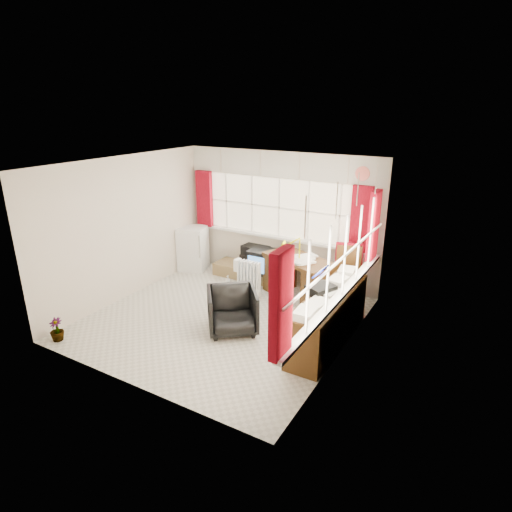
{
  "coord_description": "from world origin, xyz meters",
  "views": [
    {
      "loc": [
        3.59,
        -5.11,
        3.32
      ],
      "look_at": [
        0.31,
        0.55,
        0.98
      ],
      "focal_mm": 30.0,
      "sensor_mm": 36.0,
      "label": 1
    }
  ],
  "objects_px": {
    "desk_lamp": "(300,244)",
    "crt_tv": "(263,261)",
    "radiator": "(249,282)",
    "mini_fridge": "(193,248)",
    "credenza": "(328,317)",
    "task_chair": "(348,275)",
    "office_chair": "(232,311)",
    "tv_bench": "(248,272)",
    "desk": "(299,276)"
  },
  "relations": [
    {
      "from": "desk_lamp",
      "to": "crt_tv",
      "type": "bearing_deg",
      "value": 160.36
    },
    {
      "from": "radiator",
      "to": "mini_fridge",
      "type": "bearing_deg",
      "value": 161.77
    },
    {
      "from": "desk_lamp",
      "to": "mini_fridge",
      "type": "distance_m",
      "value": 2.65
    },
    {
      "from": "credenza",
      "to": "mini_fridge",
      "type": "bearing_deg",
      "value": 158.85
    },
    {
      "from": "task_chair",
      "to": "office_chair",
      "type": "relative_size",
      "value": 1.49
    },
    {
      "from": "tv_bench",
      "to": "mini_fridge",
      "type": "distance_m",
      "value": 1.3
    },
    {
      "from": "desk_lamp",
      "to": "tv_bench",
      "type": "distance_m",
      "value": 1.67
    },
    {
      "from": "desk",
      "to": "credenza",
      "type": "distance_m",
      "value": 1.55
    },
    {
      "from": "tv_bench",
      "to": "radiator",
      "type": "bearing_deg",
      "value": -57.73
    },
    {
      "from": "tv_bench",
      "to": "office_chair",
      "type": "bearing_deg",
      "value": -65.28
    },
    {
      "from": "radiator",
      "to": "mini_fridge",
      "type": "xyz_separation_m",
      "value": [
        -1.7,
        0.56,
        0.19
      ]
    },
    {
      "from": "office_chair",
      "to": "desk",
      "type": "bearing_deg",
      "value": 38.29
    },
    {
      "from": "task_chair",
      "to": "credenza",
      "type": "xyz_separation_m",
      "value": [
        0.15,
        -1.25,
        -0.2
      ]
    },
    {
      "from": "office_chair",
      "to": "mini_fridge",
      "type": "relative_size",
      "value": 0.82
    },
    {
      "from": "radiator",
      "to": "task_chair",
      "type": "bearing_deg",
      "value": 14.71
    },
    {
      "from": "desk",
      "to": "desk_lamp",
      "type": "xyz_separation_m",
      "value": [
        0.05,
        -0.12,
        0.63
      ]
    },
    {
      "from": "crt_tv",
      "to": "mini_fridge",
      "type": "height_order",
      "value": "mini_fridge"
    },
    {
      "from": "desk_lamp",
      "to": "mini_fridge",
      "type": "bearing_deg",
      "value": 173.13
    },
    {
      "from": "radiator",
      "to": "tv_bench",
      "type": "relative_size",
      "value": 0.47
    },
    {
      "from": "office_chair",
      "to": "mini_fridge",
      "type": "bearing_deg",
      "value": 101.36
    },
    {
      "from": "desk",
      "to": "task_chair",
      "type": "relative_size",
      "value": 1.3
    },
    {
      "from": "mini_fridge",
      "to": "task_chair",
      "type": "bearing_deg",
      "value": -2.01
    },
    {
      "from": "desk_lamp",
      "to": "tv_bench",
      "type": "relative_size",
      "value": 0.3
    },
    {
      "from": "desk_lamp",
      "to": "mini_fridge",
      "type": "height_order",
      "value": "desk_lamp"
    },
    {
      "from": "office_chair",
      "to": "tv_bench",
      "type": "relative_size",
      "value": 0.54
    },
    {
      "from": "task_chair",
      "to": "radiator",
      "type": "distance_m",
      "value": 1.77
    },
    {
      "from": "credenza",
      "to": "tv_bench",
      "type": "relative_size",
      "value": 1.43
    },
    {
      "from": "office_chair",
      "to": "radiator",
      "type": "distance_m",
      "value": 1.31
    },
    {
      "from": "task_chair",
      "to": "radiator",
      "type": "height_order",
      "value": "task_chair"
    },
    {
      "from": "desk",
      "to": "task_chair",
      "type": "xyz_separation_m",
      "value": [
        0.87,
        0.07,
        0.17
      ]
    },
    {
      "from": "radiator",
      "to": "mini_fridge",
      "type": "distance_m",
      "value": 1.8
    },
    {
      "from": "radiator",
      "to": "desk_lamp",
      "type": "bearing_deg",
      "value": 16.2
    },
    {
      "from": "desk",
      "to": "desk_lamp",
      "type": "relative_size",
      "value": 3.44
    },
    {
      "from": "task_chair",
      "to": "credenza",
      "type": "relative_size",
      "value": 0.56
    },
    {
      "from": "task_chair",
      "to": "crt_tv",
      "type": "height_order",
      "value": "task_chair"
    },
    {
      "from": "mini_fridge",
      "to": "desk",
      "type": "bearing_deg",
      "value": -4.37
    },
    {
      "from": "tv_bench",
      "to": "credenza",
      "type": "bearing_deg",
      "value": -33.71
    },
    {
      "from": "desk",
      "to": "tv_bench",
      "type": "xyz_separation_m",
      "value": [
        -1.27,
        0.35,
        -0.3
      ]
    },
    {
      "from": "task_chair",
      "to": "radiator",
      "type": "relative_size",
      "value": 1.69
    },
    {
      "from": "desk",
      "to": "office_chair",
      "type": "relative_size",
      "value": 1.94
    },
    {
      "from": "credenza",
      "to": "tv_bench",
      "type": "height_order",
      "value": "credenza"
    },
    {
      "from": "office_chair",
      "to": "tv_bench",
      "type": "distance_m",
      "value": 2.16
    },
    {
      "from": "desk",
      "to": "mini_fridge",
      "type": "distance_m",
      "value": 2.52
    },
    {
      "from": "desk",
      "to": "radiator",
      "type": "xyz_separation_m",
      "value": [
        -0.81,
        -0.37,
        -0.15
      ]
    },
    {
      "from": "task_chair",
      "to": "office_chair",
      "type": "bearing_deg",
      "value": -126.4
    },
    {
      "from": "office_chair",
      "to": "mini_fridge",
      "type": "height_order",
      "value": "mini_fridge"
    },
    {
      "from": "desk",
      "to": "tv_bench",
      "type": "bearing_deg",
      "value": 164.67
    },
    {
      "from": "crt_tv",
      "to": "tv_bench",
      "type": "bearing_deg",
      "value": 161.08
    },
    {
      "from": "credenza",
      "to": "office_chair",
      "type": "bearing_deg",
      "value": -162.74
    },
    {
      "from": "credenza",
      "to": "crt_tv",
      "type": "bearing_deg",
      "value": 143.49
    }
  ]
}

